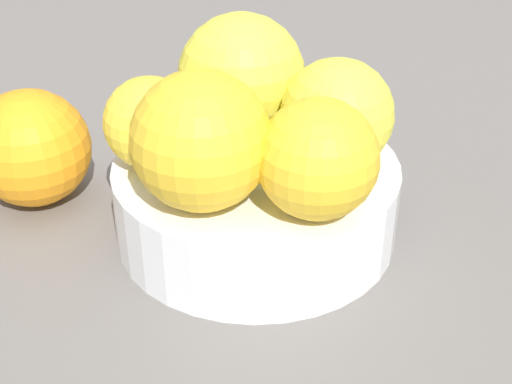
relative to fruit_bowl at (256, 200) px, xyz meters
The scene contains 8 objects.
ground_plane 3.63cm from the fruit_bowl, ahead, with size 110.00×110.00×2.00cm, color #66605B.
fruit_bowl is the anchor object (origin of this frame).
orange_in_bowl_0 8.37cm from the fruit_bowl, ahead, with size 7.36×7.36×7.36cm, color yellow.
orange_in_bowl_1 8.53cm from the fruit_bowl, 103.77° to the left, with size 8.79×8.79×8.79cm, color yellow.
orange_in_bowl_2 9.06cm from the fruit_bowl, 124.02° to the right, with size 8.44×8.44×8.44cm, color yellow.
orange_in_bowl_3 9.06cm from the fruit_bowl, behind, with size 6.08×6.08×6.08cm, color yellow.
orange_in_bowl_4 9.32cm from the fruit_bowl, 57.06° to the right, with size 7.21×7.21×7.21cm, color yellow.
orange_loose_0 17.03cm from the fruit_bowl, 165.76° to the left, with size 8.65×8.65×8.65cm, color orange.
Camera 1 is at (0.62, -42.09, 29.87)cm, focal length 51.13 mm.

